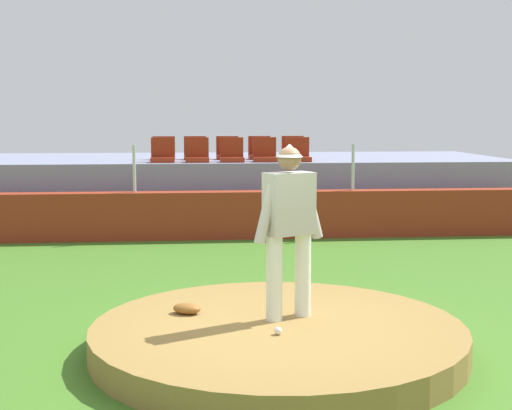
% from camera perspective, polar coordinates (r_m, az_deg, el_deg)
% --- Properties ---
extents(ground_plane, '(60.00, 60.00, 0.00)m').
position_cam_1_polar(ground_plane, '(7.35, 1.73, -11.45)').
color(ground_plane, '#3F7222').
extents(pitchers_mound, '(3.70, 3.70, 0.28)m').
position_cam_1_polar(pitchers_mound, '(7.30, 1.73, -10.41)').
color(pitchers_mound, olive).
rests_on(pitchers_mound, ground_plane).
extents(pitcher, '(0.78, 0.46, 1.77)m').
position_cam_1_polar(pitcher, '(7.28, 2.61, -1.03)').
color(pitcher, white).
rests_on(pitcher, pitchers_mound).
extents(baseball, '(0.07, 0.07, 0.07)m').
position_cam_1_polar(baseball, '(6.93, 1.75, -9.87)').
color(baseball, white).
rests_on(baseball, pitchers_mound).
extents(fielding_glove, '(0.35, 0.30, 0.11)m').
position_cam_1_polar(fielding_glove, '(7.65, -5.46, -8.11)').
color(fielding_glove, brown).
rests_on(fielding_glove, pitchers_mound).
extents(brick_barrier, '(12.64, 0.40, 0.90)m').
position_cam_1_polar(brick_barrier, '(13.82, -1.67, -0.78)').
color(brick_barrier, maroon).
rests_on(brick_barrier, ground_plane).
extents(fence_post_left, '(0.06, 0.06, 0.89)m').
position_cam_1_polar(fence_post_left, '(13.74, -9.55, 2.84)').
color(fence_post_left, silver).
rests_on(fence_post_left, brick_barrier).
extents(fence_post_right, '(0.06, 0.06, 0.89)m').
position_cam_1_polar(fence_post_right, '(14.05, 7.64, 2.96)').
color(fence_post_right, silver).
rests_on(fence_post_right, brick_barrier).
extents(bleacher_platform, '(12.35, 4.40, 1.39)m').
position_cam_1_polar(bleacher_platform, '(16.65, -2.30, 1.40)').
color(bleacher_platform, gray).
rests_on(bleacher_platform, ground_plane).
extents(stadium_chair_0, '(0.48, 0.44, 0.50)m').
position_cam_1_polar(stadium_chair_0, '(14.93, -7.34, 3.96)').
color(stadium_chair_0, maroon).
rests_on(stadium_chair_0, bleacher_platform).
extents(stadium_chair_1, '(0.48, 0.44, 0.50)m').
position_cam_1_polar(stadium_chair_1, '(14.90, -4.66, 3.99)').
color(stadium_chair_1, maroon).
rests_on(stadium_chair_1, bleacher_platform).
extents(stadium_chair_2, '(0.48, 0.44, 0.50)m').
position_cam_1_polar(stadium_chair_2, '(14.91, -1.91, 4.01)').
color(stadium_chair_2, maroon).
rests_on(stadium_chair_2, bleacher_platform).
extents(stadium_chair_3, '(0.48, 0.44, 0.50)m').
position_cam_1_polar(stadium_chair_3, '(15.00, 0.71, 4.03)').
color(stadium_chair_3, maroon).
rests_on(stadium_chair_3, bleacher_platform).
extents(stadium_chair_4, '(0.48, 0.44, 0.50)m').
position_cam_1_polar(stadium_chair_4, '(15.07, 3.34, 4.03)').
color(stadium_chair_4, maroon).
rests_on(stadium_chair_4, bleacher_platform).
extents(stadium_chair_5, '(0.48, 0.44, 0.50)m').
position_cam_1_polar(stadium_chair_5, '(15.78, -7.26, 4.12)').
color(stadium_chair_5, maroon).
rests_on(stadium_chair_5, bleacher_platform).
extents(stadium_chair_6, '(0.48, 0.44, 0.50)m').
position_cam_1_polar(stadium_chair_6, '(15.79, -4.81, 4.16)').
color(stadium_chair_6, maroon).
rests_on(stadium_chair_6, bleacher_platform).
extents(stadium_chair_7, '(0.48, 0.44, 0.50)m').
position_cam_1_polar(stadium_chair_7, '(15.80, -2.26, 4.18)').
color(stadium_chair_7, maroon).
rests_on(stadium_chair_7, bleacher_platform).
extents(stadium_chair_8, '(0.48, 0.44, 0.50)m').
position_cam_1_polar(stadium_chair_8, '(15.85, 0.29, 4.19)').
color(stadium_chair_8, maroon).
rests_on(stadium_chair_8, bleacher_platform).
extents(stadium_chair_9, '(0.48, 0.44, 0.50)m').
position_cam_1_polar(stadium_chair_9, '(15.96, 2.94, 4.20)').
color(stadium_chair_9, maroon).
rests_on(stadium_chair_9, bleacher_platform).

